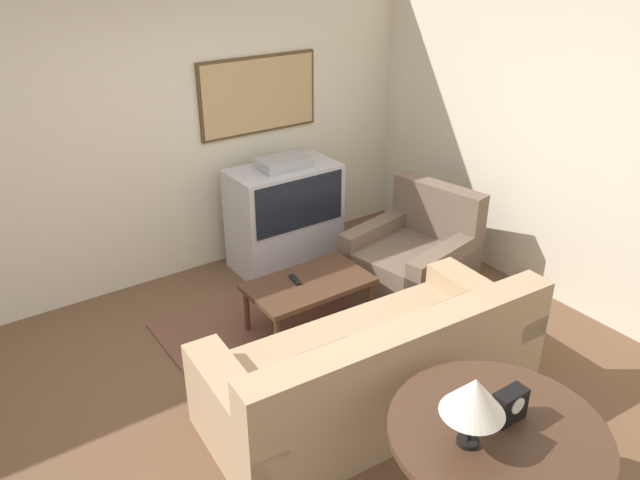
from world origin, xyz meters
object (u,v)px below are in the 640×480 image
at_px(coffee_table, 309,286).
at_px(console_table, 498,440).
at_px(armchair, 413,257).
at_px(tv, 285,215).
at_px(couch, 375,371).
at_px(table_lamp, 474,397).
at_px(mantel_clock, 510,405).

height_order(coffee_table, console_table, console_table).
bearing_deg(armchair, tv, -155.93).
relative_size(couch, coffee_table, 2.33).
relative_size(tv, armchair, 0.97).
xyz_separation_m(couch, console_table, (-0.14, -1.11, 0.36)).
xyz_separation_m(tv, console_table, (-0.75, -3.22, 0.15)).
bearing_deg(table_lamp, coffee_table, 76.57).
bearing_deg(couch, table_lamp, 76.17).
bearing_deg(tv, console_table, -103.09).
relative_size(armchair, console_table, 1.01).
xyz_separation_m(tv, coffee_table, (-0.43, -1.05, -0.12)).
bearing_deg(armchair, table_lamp, -48.78).
height_order(armchair, mantel_clock, mantel_clock).
bearing_deg(coffee_table, tv, 67.61).
height_order(armchair, coffee_table, armchair).
relative_size(couch, armchair, 2.06).
distance_m(tv, armchair, 1.28).
distance_m(couch, armchair, 1.72).
height_order(couch, mantel_clock, mantel_clock).
relative_size(armchair, table_lamp, 2.89).
xyz_separation_m(coffee_table, table_lamp, (-0.51, -2.13, 0.63)).
xyz_separation_m(console_table, table_lamp, (-0.20, 0.03, 0.35)).
height_order(coffee_table, table_lamp, table_lamp).
distance_m(tv, mantel_clock, 3.27).
xyz_separation_m(table_lamp, mantel_clock, (0.29, -0.00, -0.20)).
distance_m(armchair, console_table, 2.67).
bearing_deg(armchair, couch, -62.09).
bearing_deg(console_table, tv, 76.91).
xyz_separation_m(tv, armchair, (0.72, -1.03, -0.23)).
bearing_deg(coffee_table, table_lamp, -103.43).
bearing_deg(console_table, couch, 83.01).
xyz_separation_m(armchair, coffee_table, (-1.16, -0.03, 0.10)).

